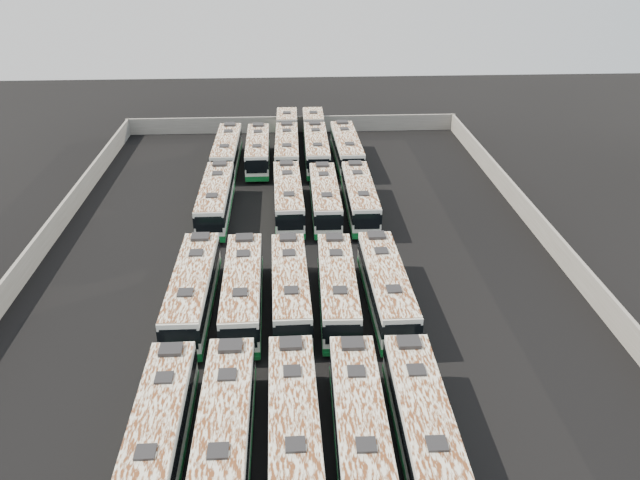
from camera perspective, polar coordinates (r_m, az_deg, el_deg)
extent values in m
plane|color=black|center=(54.22, -1.98, -1.69)|extent=(140.00, 140.00, 0.00)
cube|color=slate|center=(87.44, -2.54, 10.53)|extent=(45.20, 0.30, 2.20)
cube|color=slate|center=(58.39, 20.44, -0.08)|extent=(0.30, 73.20, 2.20)
cube|color=slate|center=(57.89, -24.65, -1.16)|extent=(0.30, 73.20, 2.20)
cube|color=white|center=(35.84, -14.52, -16.83)|extent=(2.68, 12.51, 2.86)
cube|color=#0D6229|center=(36.57, -14.32, -18.02)|extent=(2.73, 12.56, 0.44)
cube|color=black|center=(35.52, -14.61, -16.28)|extent=(2.74, 12.57, 0.96)
cube|color=white|center=(34.86, -14.80, -15.09)|extent=(2.62, 12.26, 0.07)
cube|color=black|center=(32.85, -15.68, -18.16)|extent=(1.00, 1.00, 0.15)
cube|color=black|center=(36.84, -14.08, -12.11)|extent=(1.00, 1.00, 0.15)
cube|color=black|center=(38.74, -13.49, -9.72)|extent=(1.36, 1.15, 0.27)
cylinder|color=black|center=(39.79, -14.94, -14.13)|extent=(0.30, 1.04, 1.04)
cylinder|color=black|center=(39.39, -11.67, -14.18)|extent=(0.30, 1.04, 1.04)
cube|color=white|center=(35.16, -8.68, -17.04)|extent=(2.69, 12.88, 2.95)
cube|color=#0D6229|center=(35.92, -8.56, -18.28)|extent=(2.74, 12.93, 0.45)
cube|color=black|center=(34.83, -8.74, -16.47)|extent=(2.75, 12.94, 0.99)
cube|color=white|center=(34.13, -8.86, -15.23)|extent=(2.64, 12.63, 0.08)
cube|color=black|center=(32.04, -9.32, -18.50)|extent=(1.02, 1.02, 0.15)
cube|color=black|center=(36.20, -8.49, -12.08)|extent=(1.02, 1.02, 0.15)
cube|color=black|center=(38.19, -8.19, -9.57)|extent=(1.40, 1.18, 0.28)
cylinder|color=black|center=(39.19, -9.77, -14.21)|extent=(0.30, 1.07, 1.07)
cylinder|color=black|center=(38.97, -6.31, -14.20)|extent=(0.30, 1.07, 1.07)
cube|color=white|center=(35.14, -2.38, -16.77)|extent=(2.84, 12.73, 2.91)
cube|color=#0D6229|center=(35.89, -2.35, -17.99)|extent=(2.89, 12.78, 0.44)
cube|color=black|center=(34.81, -2.40, -16.20)|extent=(2.90, 12.79, 0.97)
cube|color=white|center=(34.12, -2.43, -14.98)|extent=(2.78, 12.47, 0.07)
cube|color=black|center=(32.04, -2.27, -18.19)|extent=(1.02, 1.02, 0.15)
cube|color=black|center=(36.17, -2.58, -11.88)|extent=(1.02, 1.02, 0.15)
cube|color=black|center=(38.14, -2.69, -9.42)|extent=(1.39, 1.18, 0.27)
cylinder|color=black|center=(39.01, -4.25, -14.05)|extent=(0.31, 1.06, 1.06)
cylinder|color=black|center=(39.03, -0.83, -13.94)|extent=(0.31, 1.06, 1.06)
cube|color=white|center=(35.17, 3.67, -16.77)|extent=(2.86, 12.71, 2.90)
cube|color=#0D6229|center=(35.92, 3.62, -17.98)|extent=(2.91, 12.76, 0.44)
cube|color=black|center=(34.84, 3.69, -16.20)|extent=(2.93, 12.77, 0.97)
cube|color=white|center=(34.16, 3.74, -14.98)|extent=(2.81, 12.45, 0.07)
cube|color=black|center=(32.09, 4.24, -18.18)|extent=(1.02, 1.02, 0.15)
cube|color=black|center=(36.19, 3.33, -11.89)|extent=(1.02, 1.02, 0.15)
cube|color=black|center=(38.15, 3.00, -9.43)|extent=(1.39, 1.19, 0.27)
cylinder|color=black|center=(38.94, 1.34, -14.06)|extent=(0.31, 1.06, 1.06)
cylinder|color=black|center=(39.12, 4.74, -13.94)|extent=(0.31, 1.06, 1.06)
cube|color=white|center=(35.60, 9.44, -16.49)|extent=(2.80, 12.77, 2.92)
cube|color=#0D6229|center=(36.34, 9.31, -17.71)|extent=(2.85, 12.82, 0.45)
cube|color=black|center=(35.27, 9.51, -15.92)|extent=(2.86, 12.83, 0.98)
cube|color=white|center=(34.59, 9.64, -14.70)|extent=(2.74, 12.51, 0.07)
cube|color=black|center=(32.55, 10.64, -17.83)|extent=(1.02, 1.02, 0.15)
cube|color=black|center=(36.61, 8.80, -11.66)|extent=(1.02, 1.02, 0.15)
cube|color=black|center=(38.55, 8.12, -9.24)|extent=(1.39, 1.18, 0.28)
cylinder|color=black|center=(39.23, 6.47, -13.88)|extent=(0.31, 1.06, 1.06)
cylinder|color=black|center=(39.62, 9.82, -13.68)|extent=(0.31, 1.06, 1.06)
cube|color=white|center=(47.04, -11.53, -4.56)|extent=(2.79, 13.01, 2.98)
cube|color=#0D6229|center=(47.61, -11.41, -5.67)|extent=(2.84, 13.06, 0.45)
cube|color=black|center=(46.79, -11.59, -4.04)|extent=(2.85, 13.07, 1.00)
cube|color=black|center=(41.51, -12.78, -8.88)|extent=(2.38, 0.08, 1.57)
cube|color=#0D6229|center=(42.49, -12.55, -10.68)|extent=(2.71, 0.12, 0.30)
cube|color=white|center=(46.27, -11.71, -2.96)|extent=(2.74, 12.75, 0.08)
cube|color=black|center=(43.80, -12.22, -4.71)|extent=(1.04, 1.04, 0.15)
cube|color=black|center=(48.68, -11.26, -1.16)|extent=(1.04, 1.04, 0.15)
cube|color=black|center=(50.94, -10.90, 0.29)|extent=(1.42, 1.20, 0.28)
cylinder|color=black|center=(44.57, -13.58, -8.83)|extent=(0.31, 1.08, 1.08)
cylinder|color=black|center=(44.18, -10.59, -8.85)|extent=(0.31, 1.08, 1.08)
cylinder|color=black|center=(51.42, -12.06, -3.39)|extent=(0.31, 1.08, 1.08)
cylinder|color=black|center=(51.08, -9.50, -3.36)|extent=(0.31, 1.08, 1.08)
cube|color=white|center=(46.51, -7.07, -4.61)|extent=(2.89, 12.83, 2.93)
cube|color=#0D6229|center=(47.08, -6.99, -5.72)|extent=(2.94, 12.88, 0.45)
cube|color=black|center=(46.26, -7.10, -4.10)|extent=(2.95, 12.89, 0.98)
cube|color=black|center=(41.00, -7.44, -8.92)|extent=(2.34, 0.10, 1.54)
cube|color=#0D6229|center=(41.98, -7.31, -10.72)|extent=(2.66, 0.15, 0.30)
cube|color=white|center=(45.74, -7.17, -3.02)|extent=(2.84, 12.57, 0.07)
cube|color=black|center=(43.28, -7.33, -4.77)|extent=(1.03, 1.03, 0.15)
cube|color=black|center=(48.14, -7.05, -1.22)|extent=(1.03, 1.03, 0.15)
cube|color=black|center=(50.38, -6.94, 0.21)|extent=(1.41, 1.20, 0.28)
cylinder|color=black|center=(43.93, -8.68, -8.91)|extent=(0.32, 1.07, 1.07)
cylinder|color=black|center=(43.78, -5.67, -8.84)|extent=(0.32, 1.07, 1.07)
cylinder|color=black|center=(50.76, -8.09, -3.46)|extent=(0.32, 1.07, 1.07)
cylinder|color=black|center=(50.63, -5.52, -3.39)|extent=(0.32, 1.07, 1.07)
cube|color=white|center=(46.53, -2.73, -4.46)|extent=(2.85, 12.50, 2.85)
cube|color=#0D6229|center=(47.09, -2.70, -5.54)|extent=(2.91, 12.55, 0.44)
cube|color=black|center=(46.29, -2.74, -3.97)|extent=(2.92, 12.56, 0.95)
cube|color=black|center=(41.15, -2.46, -8.63)|extent=(2.28, 0.11, 1.50)
cube|color=#0D6229|center=(42.10, -2.42, -10.38)|extent=(2.59, 0.15, 0.29)
cube|color=white|center=(45.78, -2.77, -2.91)|extent=(2.80, 12.25, 0.07)
cube|color=black|center=(43.38, -2.66, -4.61)|extent=(1.01, 1.01, 0.15)
cube|color=black|center=(48.12, -2.88, -1.17)|extent=(1.01, 1.01, 0.15)
cube|color=black|center=(50.30, -2.96, 0.23)|extent=(1.37, 1.17, 0.27)
cylinder|color=black|center=(43.92, -3.99, -8.65)|extent=(0.31, 1.04, 1.04)
cylinder|color=black|center=(43.96, -1.07, -8.55)|extent=(0.31, 1.04, 1.04)
cylinder|color=black|center=(50.59, -4.10, -3.37)|extent=(0.31, 1.04, 1.04)
cylinder|color=black|center=(50.63, -1.59, -3.28)|extent=(0.31, 1.04, 1.04)
cube|color=white|center=(46.52, 1.61, -4.46)|extent=(2.90, 12.49, 2.85)
cube|color=#0D6229|center=(47.07, 1.59, -5.54)|extent=(2.95, 12.55, 0.44)
cube|color=black|center=(46.27, 1.61, -3.96)|extent=(2.96, 12.56, 0.95)
cube|color=black|center=(41.15, 2.08, -8.62)|extent=(2.28, 0.12, 1.50)
cube|color=#0D6229|center=(42.10, 2.05, -10.37)|extent=(2.59, 0.16, 0.29)
cube|color=white|center=(45.77, 1.63, -2.91)|extent=(2.84, 12.24, 0.07)
cube|color=black|center=(43.37, 1.83, -4.60)|extent=(1.01, 1.01, 0.15)
cube|color=black|center=(48.10, 1.46, -1.16)|extent=(1.01, 1.01, 0.15)
cube|color=black|center=(50.27, 1.31, 0.24)|extent=(1.37, 1.17, 0.27)
cylinder|color=black|center=(43.87, 0.40, -8.62)|extent=(0.32, 1.04, 1.04)
cylinder|color=black|center=(43.99, 3.32, -8.56)|extent=(0.32, 1.04, 1.04)
cylinder|color=black|center=(50.53, 0.09, -3.33)|extent=(0.32, 1.04, 1.04)
cylinder|color=black|center=(50.64, 2.60, -3.29)|extent=(0.32, 1.04, 1.04)
cube|color=white|center=(46.80, 6.06, -4.33)|extent=(2.84, 12.79, 2.92)
cube|color=#0D6229|center=(47.37, 6.00, -5.43)|extent=(2.89, 12.84, 0.45)
cube|color=black|center=(46.55, 6.09, -3.83)|extent=(2.90, 12.85, 0.98)
cube|color=black|center=(41.39, 7.53, -8.55)|extent=(2.34, 0.09, 1.54)
cube|color=#0D6229|center=(42.36, 7.39, -10.33)|extent=(2.66, 0.14, 0.30)
cube|color=white|center=(46.04, 6.15, -2.75)|extent=(2.78, 12.53, 0.07)
cube|color=black|center=(43.62, 6.76, -4.47)|extent=(1.02, 1.02, 0.15)
cube|color=black|center=(48.40, 5.62, -0.98)|extent=(1.02, 1.02, 0.15)
cube|color=black|center=(50.61, 5.18, 0.43)|extent=(1.40, 1.19, 0.28)
cylinder|color=black|center=(44.01, 5.37, -8.62)|extent=(0.31, 1.07, 1.06)
cylinder|color=black|center=(44.40, 8.30, -8.45)|extent=(0.31, 1.07, 1.06)
cylinder|color=black|center=(50.76, 3.98, -3.23)|extent=(0.31, 1.07, 1.06)
cylinder|color=black|center=(51.10, 6.52, -3.13)|extent=(0.31, 1.07, 1.06)
cube|color=white|center=(61.97, -9.50, 3.70)|extent=(2.70, 12.90, 2.96)
cube|color=#0D6229|center=(62.40, -9.42, 2.79)|extent=(2.75, 12.95, 0.45)
cube|color=black|center=(61.78, -9.53, 4.12)|extent=(2.76, 12.96, 0.99)
cube|color=black|center=(55.98, -10.14, 1.39)|extent=(2.37, 0.06, 1.56)
cube|color=#0D6229|center=(56.70, -10.01, -0.11)|extent=(2.69, 0.10, 0.30)
cube|color=white|center=(61.39, -9.61, 4.99)|extent=(2.65, 12.65, 0.08)
cube|color=black|center=(58.74, -9.88, 4.04)|extent=(1.02, 1.02, 0.15)
cube|color=black|center=(63.97, -9.37, 6.05)|extent=(1.02, 1.02, 0.15)
cube|color=black|center=(66.36, -9.17, 6.90)|extent=(1.40, 1.18, 0.28)
cylinder|color=black|center=(58.94, -10.88, 0.89)|extent=(0.30, 1.08, 1.08)
cylinder|color=black|center=(58.66, -8.66, 0.95)|extent=(0.30, 1.08, 1.08)
cylinder|color=black|center=(66.39, -10.07, 4.05)|extent=(0.30, 1.08, 1.08)
cylinder|color=black|center=(66.14, -8.09, 4.12)|extent=(0.30, 1.08, 1.08)
cube|color=white|center=(61.61, -2.92, 3.88)|extent=(2.95, 12.74, 2.91)
cube|color=#0D6229|center=(62.03, -2.90, 2.98)|extent=(3.00, 12.79, 0.44)
cube|color=black|center=(61.42, -2.93, 4.29)|extent=(3.01, 12.80, 0.97)
cube|color=black|center=(55.68, -2.72, 1.62)|extent=(2.33, 0.12, 1.53)
cube|color=#0D6229|center=(56.39, -2.69, 0.14)|extent=(2.64, 0.16, 0.30)
cube|color=white|center=(61.03, -2.96, 5.16)|extent=(2.89, 12.48, 0.07)
cube|color=black|center=(58.42, -2.87, 4.23)|extent=(1.03, 1.03, 0.15)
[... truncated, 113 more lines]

